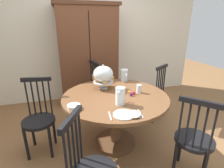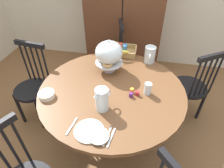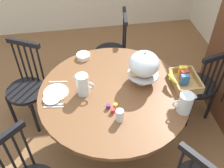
{
  "view_description": "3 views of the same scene",
  "coord_description": "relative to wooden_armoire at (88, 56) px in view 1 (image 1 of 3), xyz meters",
  "views": [
    {
      "loc": [
        -0.67,
        -1.94,
        1.61
      ],
      "look_at": [
        -0.06,
        0.16,
        0.84
      ],
      "focal_mm": 27.81,
      "sensor_mm": 36.0,
      "label": 1
    },
    {
      "loc": [
        0.21,
        -1.3,
        1.87
      ],
      "look_at": [
        -0.06,
        0.01,
        0.79
      ],
      "focal_mm": 30.26,
      "sensor_mm": 36.0,
      "label": 2
    },
    {
      "loc": [
        1.55,
        -0.27,
        2.37
      ],
      "look_at": [
        -0.16,
        0.01,
        0.74
      ],
      "focal_mm": 41.55,
      "sensor_mm": 36.0,
      "label": 3
    }
  ],
  "objects": [
    {
      "name": "orange_juice_pitcher",
      "position": [
        0.42,
        -0.96,
        -0.16
      ],
      "size": [
        0.12,
        0.2,
        0.18
      ],
      "color": "silver",
      "rests_on": "dining_table"
    },
    {
      "name": "china_plate_small",
      "position": [
        0.12,
        -2.04,
        -0.23
      ],
      "size": [
        0.15,
        0.15,
        0.01
      ],
      "primitive_type": "cylinder",
      "color": "white",
      "rests_on": "china_plate_large"
    },
    {
      "name": "wooden_armoire",
      "position": [
        0.0,
        0.0,
        0.0
      ],
      "size": [
        1.18,
        0.6,
        1.96
      ],
      "color": "brown",
      "rests_on": "ground_plane"
    },
    {
      "name": "windsor_chair_near_window",
      "position": [
        -0.11,
        -0.54,
        -0.53
      ],
      "size": [
        0.42,
        0.42,
        0.97
      ],
      "color": "black",
      "rests_on": "ground_plane"
    },
    {
      "name": "cereal_basket",
      "position": [
        0.09,
        -0.85,
        -0.2
      ],
      "size": [
        0.32,
        0.3,
        0.12
      ],
      "color": "tan",
      "rests_on": "dining_table"
    },
    {
      "name": "cereal_bowl",
      "position": [
        -0.43,
        -1.72,
        -0.22
      ],
      "size": [
        0.14,
        0.14,
        0.04
      ],
      "primitive_type": "cylinder",
      "color": "white",
      "rests_on": "dining_table"
    },
    {
      "name": "drinking_glass",
      "position": [
        0.43,
        -1.5,
        -0.19
      ],
      "size": [
        0.06,
        0.06,
        0.11
      ],
      "primitive_type": "cylinder",
      "color": "silver",
      "rests_on": "dining_table"
    },
    {
      "name": "ground_plane",
      "position": [
        0.16,
        -1.5,
        -0.98
      ],
      "size": [
        10.0,
        10.0,
        0.0
      ],
      "primitive_type": "plane",
      "color": "brown"
    },
    {
      "name": "windsor_chair_by_cabinet",
      "position": [
        -0.85,
        -1.34,
        -0.53
      ],
      "size": [
        0.4,
        0.4,
        0.97
      ],
      "color": "black",
      "rests_on": "ground_plane"
    },
    {
      "name": "windsor_chair_host_seat",
      "position": [
        0.93,
        -0.98,
        -0.53
      ],
      "size": [
        0.46,
        0.46,
        0.97
      ],
      "color": "black",
      "rests_on": "ground_plane"
    },
    {
      "name": "jam_jar_grape",
      "position": [
        0.29,
        -1.57,
        -0.22
      ],
      "size": [
        0.04,
        0.04,
        0.04
      ],
      "primitive_type": "cylinder",
      "color": "#5B2366",
      "rests_on": "dining_table"
    },
    {
      "name": "dinner_fork",
      "position": [
        0.21,
        -2.02,
        -0.24
      ],
      "size": [
        0.04,
        0.17,
        0.01
      ],
      "primitive_type": "cube",
      "rotation": [
        0.0,
        0.0,
        4.58
      ],
      "color": "silver",
      "rests_on": "dining_table"
    },
    {
      "name": "jam_jar_strawberry",
      "position": [
        0.34,
        -1.54,
        -0.22
      ],
      "size": [
        0.04,
        0.04,
        0.04
      ],
      "primitive_type": "cylinder",
      "color": "#B7282D",
      "rests_on": "dining_table"
    },
    {
      "name": "jam_jar_apricot",
      "position": [
        0.29,
        -1.51,
        -0.22
      ],
      "size": [
        0.04,
        0.04,
        0.04
      ],
      "primitive_type": "cylinder",
      "color": "orange",
      "rests_on": "dining_table"
    },
    {
      "name": "soup_spoon",
      "position": [
        -0.1,
        -1.98,
        -0.24
      ],
      "size": [
        0.04,
        0.17,
        0.01
      ],
      "primitive_type": "cube",
      "rotation": [
        0.0,
        0.0,
        4.58
      ],
      "color": "silver",
      "rests_on": "dining_table"
    },
    {
      "name": "table_knife",
      "position": [
        0.18,
        -2.02,
        -0.24
      ],
      "size": [
        0.04,
        0.17,
        0.01
      ],
      "primitive_type": "cube",
      "rotation": [
        0.0,
        0.0,
        4.58
      ],
      "color": "silver",
      "rests_on": "dining_table"
    },
    {
      "name": "dining_table",
      "position": [
        0.11,
        -1.49,
        -0.43
      ],
      "size": [
        1.34,
        1.34,
        0.74
      ],
      "color": "brown",
      "rests_on": "ground_plane"
    },
    {
      "name": "china_plate_large",
      "position": [
        0.04,
        -2.0,
        -0.24
      ],
      "size": [
        0.22,
        0.22,
        0.01
      ],
      "primitive_type": "cylinder",
      "color": "white",
      "rests_on": "dining_table"
    },
    {
      "name": "wall_back",
      "position": [
        0.16,
        0.33,
        0.32
      ],
      "size": [
        4.8,
        0.06,
        2.6
      ],
      "primitive_type": "cube",
      "color": "silver",
      "rests_on": "ground_plane"
    },
    {
      "name": "windsor_chair_far_side",
      "position": [
        0.73,
        -2.24,
        -0.53
      ],
      "size": [
        0.47,
        0.47,
        0.97
      ],
      "color": "black",
      "rests_on": "ground_plane"
    },
    {
      "name": "pastry_stand_with_dome",
      "position": [
        0.02,
        -1.21,
        -0.05
      ],
      "size": [
        0.28,
        0.28,
        0.34
      ],
      "color": "silver",
      "rests_on": "dining_table"
    },
    {
      "name": "milk_pitcher",
      "position": [
        0.08,
        -1.76,
        -0.15
      ],
      "size": [
        0.11,
        0.18,
        0.2
      ],
      "color": "silver",
      "rests_on": "dining_table"
    }
  ]
}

